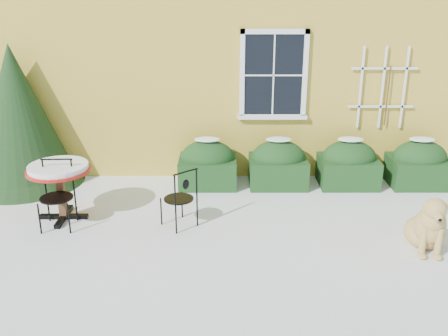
{
  "coord_description": "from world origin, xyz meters",
  "views": [
    {
      "loc": [
        -0.01,
        -6.1,
        3.51
      ],
      "look_at": [
        0.0,
        1.0,
        0.9
      ],
      "focal_mm": 40.0,
      "sensor_mm": 36.0,
      "label": 1
    }
  ],
  "objects_px": {
    "evergreen_shrub": "(20,129)",
    "bistro_table": "(59,174)",
    "dog": "(428,227)",
    "patio_chair_near": "(180,198)",
    "patio_chair_far": "(57,195)"
  },
  "relations": [
    {
      "from": "evergreen_shrub",
      "to": "patio_chair_far",
      "type": "xyz_separation_m",
      "value": [
        1.19,
        -1.82,
        -0.52
      ]
    },
    {
      "from": "bistro_table",
      "to": "evergreen_shrub",
      "type": "bearing_deg",
      "value": 126.73
    },
    {
      "from": "patio_chair_near",
      "to": "dog",
      "type": "bearing_deg",
      "value": 127.85
    },
    {
      "from": "bistro_table",
      "to": "dog",
      "type": "xyz_separation_m",
      "value": [
        5.4,
        -1.01,
        -0.41
      ]
    },
    {
      "from": "evergreen_shrub",
      "to": "patio_chair_near",
      "type": "bearing_deg",
      "value": -30.95
    },
    {
      "from": "evergreen_shrub",
      "to": "patio_chair_near",
      "type": "distance_m",
      "value": 3.61
    },
    {
      "from": "evergreen_shrub",
      "to": "bistro_table",
      "type": "xyz_separation_m",
      "value": [
        1.16,
        -1.56,
        -0.28
      ]
    },
    {
      "from": "patio_chair_near",
      "to": "bistro_table",
      "type": "bearing_deg",
      "value": -48.55
    },
    {
      "from": "evergreen_shrub",
      "to": "patio_chair_far",
      "type": "relative_size",
      "value": 2.47
    },
    {
      "from": "bistro_table",
      "to": "dog",
      "type": "bearing_deg",
      "value": -10.58
    },
    {
      "from": "bistro_table",
      "to": "patio_chair_far",
      "type": "bearing_deg",
      "value": -84.81
    },
    {
      "from": "patio_chair_far",
      "to": "bistro_table",
      "type": "bearing_deg",
      "value": 93.34
    },
    {
      "from": "bistro_table",
      "to": "dog",
      "type": "height_order",
      "value": "bistro_table"
    },
    {
      "from": "bistro_table",
      "to": "patio_chair_far",
      "type": "xyz_separation_m",
      "value": [
        0.02,
        -0.25,
        -0.24
      ]
    },
    {
      "from": "evergreen_shrub",
      "to": "bistro_table",
      "type": "relative_size",
      "value": 2.62
    }
  ]
}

